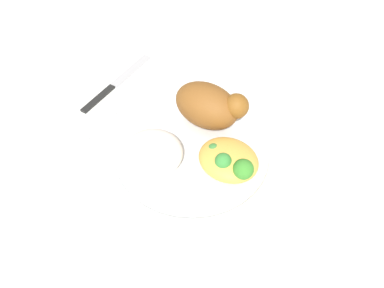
{
  "coord_description": "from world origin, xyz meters",
  "views": [
    {
      "loc": [
        0.19,
        -0.29,
        0.44
      ],
      "look_at": [
        0.0,
        0.0,
        0.03
      ],
      "focal_mm": 33.19,
      "sensor_mm": 36.0,
      "label": 1
    }
  ],
  "objects_px": {
    "rice_pile": "(152,153)",
    "mac_cheese_with_broccoli": "(228,161)",
    "plate": "(192,151)",
    "knife": "(112,86)",
    "roasted_chicken": "(209,106)",
    "fork": "(118,109)"
  },
  "relations": [
    {
      "from": "rice_pile",
      "to": "mac_cheese_with_broccoli",
      "type": "height_order",
      "value": "mac_cheese_with_broccoli"
    },
    {
      "from": "rice_pile",
      "to": "mac_cheese_with_broccoli",
      "type": "relative_size",
      "value": 1.0
    },
    {
      "from": "roasted_chicken",
      "to": "rice_pile",
      "type": "bearing_deg",
      "value": -102.81
    },
    {
      "from": "plate",
      "to": "rice_pile",
      "type": "distance_m",
      "value": 0.07
    },
    {
      "from": "plate",
      "to": "mac_cheese_with_broccoli",
      "type": "relative_size",
      "value": 2.81
    },
    {
      "from": "roasted_chicken",
      "to": "plate",
      "type": "bearing_deg",
      "value": -82.57
    },
    {
      "from": "fork",
      "to": "mac_cheese_with_broccoli",
      "type": "bearing_deg",
      "value": -3.75
    },
    {
      "from": "plate",
      "to": "fork",
      "type": "height_order",
      "value": "plate"
    },
    {
      "from": "roasted_chicken",
      "to": "mac_cheese_with_broccoli",
      "type": "height_order",
      "value": "roasted_chicken"
    },
    {
      "from": "rice_pile",
      "to": "knife",
      "type": "bearing_deg",
      "value": 149.36
    },
    {
      "from": "knife",
      "to": "roasted_chicken",
      "type": "bearing_deg",
      "value": 3.09
    },
    {
      "from": "plate",
      "to": "knife",
      "type": "xyz_separation_m",
      "value": [
        -0.21,
        0.05,
        -0.0
      ]
    },
    {
      "from": "roasted_chicken",
      "to": "fork",
      "type": "distance_m",
      "value": 0.17
    },
    {
      "from": "rice_pile",
      "to": "mac_cheese_with_broccoli",
      "type": "xyz_separation_m",
      "value": [
        0.1,
        0.05,
        -0.0
      ]
    },
    {
      "from": "plate",
      "to": "roasted_chicken",
      "type": "xyz_separation_m",
      "value": [
        -0.01,
        0.06,
        0.04
      ]
    },
    {
      "from": "rice_pile",
      "to": "roasted_chicken",
      "type": "bearing_deg",
      "value": 77.19
    },
    {
      "from": "knife",
      "to": "mac_cheese_with_broccoli",
      "type": "bearing_deg",
      "value": -11.32
    },
    {
      "from": "rice_pile",
      "to": "knife",
      "type": "distance_m",
      "value": 0.21
    },
    {
      "from": "rice_pile",
      "to": "fork",
      "type": "xyz_separation_m",
      "value": [
        -0.13,
        0.06,
        -0.03
      ]
    },
    {
      "from": "roasted_chicken",
      "to": "fork",
      "type": "bearing_deg",
      "value": -161.68
    },
    {
      "from": "fork",
      "to": "plate",
      "type": "bearing_deg",
      "value": -4.07
    },
    {
      "from": "plate",
      "to": "fork",
      "type": "bearing_deg",
      "value": 175.93
    }
  ]
}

